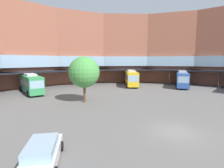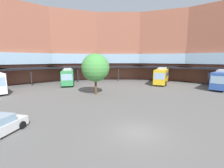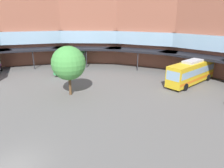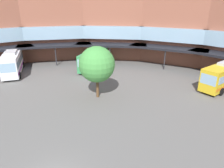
% 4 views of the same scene
% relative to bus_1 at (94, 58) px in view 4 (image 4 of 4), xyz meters
% --- Properties ---
extents(station_building, '(81.46, 42.96, 18.88)m').
position_rel_bus_1_xyz_m(station_building, '(12.30, -2.09, 7.09)').
color(station_building, '#93543F').
rests_on(station_building, ground).
extents(bus_1, '(4.66, 10.80, 3.74)m').
position_rel_bus_1_xyz_m(bus_1, '(0.00, 0.00, 0.00)').
color(bus_1, '#338C4C').
rests_on(bus_1, ground).
extents(bus_3, '(8.95, 8.97, 4.01)m').
position_rel_bus_1_xyz_m(bus_3, '(-11.01, -9.59, 0.13)').
color(bus_3, white).
rests_on(bus_3, ground).
extents(plaza_tree, '(4.63, 4.63, 6.85)m').
position_rel_bus_1_xyz_m(plaza_tree, '(7.65, -11.30, 2.63)').
color(plaza_tree, brown).
rests_on(plaza_tree, ground).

